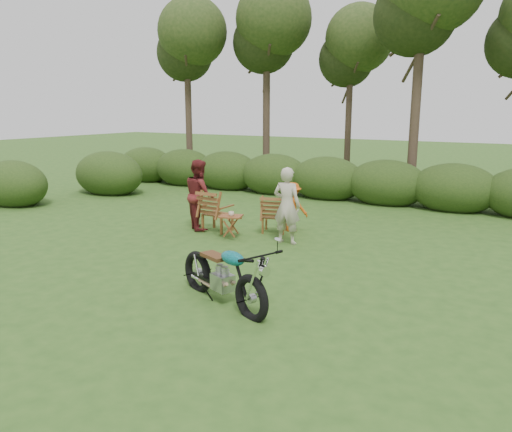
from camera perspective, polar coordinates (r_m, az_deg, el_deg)
The scene contains 10 objects.
ground at distance 8.27m, azimuth -2.96°, elevation -8.78°, with size 80.00×80.00×0.00m, color #2A4E1A.
tree_line at distance 16.63m, azimuth 17.76°, elevation 14.63°, with size 22.52×11.62×8.14m.
motorcycle at distance 7.91m, azimuth -3.80°, elevation -9.82°, with size 2.07×0.79×1.18m, color #0C9FA7, non-canonical shape.
lawn_chair_right at distance 12.15m, azimuth 2.13°, elevation -1.86°, with size 0.63×0.63×0.92m, color brown, non-canonical shape.
lawn_chair_left at distance 12.29m, azimuth -4.39°, elevation -1.72°, with size 0.70×0.70×1.02m, color #5E2F17, non-canonical shape.
side_table at distance 11.53m, azimuth -2.88°, elevation -1.26°, with size 0.53×0.44×0.54m, color brown, non-canonical shape.
cup at distance 11.42m, azimuth -2.84°, elevation 0.27°, with size 0.13×0.13×0.10m, color beige.
adult_a at distance 11.19m, azimuth 3.49°, elevation -3.12°, with size 0.62×0.41×1.71m, color #BFB49D.
adult_b at distance 12.57m, azimuth -6.37°, elevation -1.44°, with size 0.84×0.66×1.74m, color maroon.
child at distance 12.29m, azimuth 4.13°, elevation -1.72°, with size 0.78×0.45×1.20m, color #C35012.
Camera 1 is at (4.24, -6.45, 2.98)m, focal length 35.00 mm.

